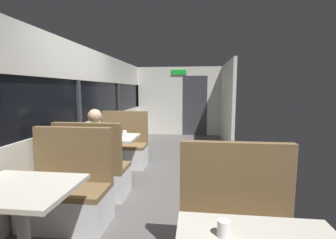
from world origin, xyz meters
name	(u,v)px	position (x,y,z in m)	size (l,w,h in m)	color
ground_plane	(162,181)	(0.00, 0.00, -0.01)	(3.30, 9.20, 0.02)	#514F4C
carriage_window_panel_left	(78,115)	(-1.45, 0.00, 1.11)	(0.09, 8.48, 2.30)	beige
carriage_end_bulkhead	(181,102)	(0.06, 4.19, 1.14)	(2.90, 0.11, 2.30)	beige
carriage_aisle_panel_right	(227,103)	(1.45, 3.00, 1.15)	(0.08, 2.40, 2.30)	beige
dining_table_near_window	(21,198)	(-0.89, -2.09, 0.64)	(0.90, 0.70, 0.74)	#9E9EA3
bench_near_window_facing_entry	(68,196)	(-0.89, -1.39, 0.33)	(0.95, 0.50, 1.10)	silver
dining_table_mid_window	(110,142)	(-0.89, 0.01, 0.64)	(0.90, 0.70, 0.74)	#9E9EA3
bench_mid_window_facing_end	(94,174)	(-0.89, -0.68, 0.33)	(0.95, 0.50, 1.10)	silver
bench_mid_window_facing_entry	(123,150)	(-0.89, 0.71, 0.33)	(0.95, 0.50, 1.10)	silver
seated_passenger	(95,159)	(-0.89, -0.61, 0.54)	(0.47, 0.55, 1.26)	#26262D
coffee_cup_primary	(125,133)	(-0.67, 0.12, 0.79)	(0.07, 0.07, 0.09)	white
coffee_cup_secondary	(224,228)	(0.70, -2.57, 0.79)	(0.07, 0.07, 0.09)	white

